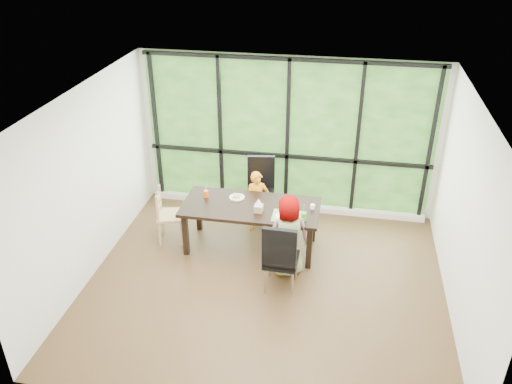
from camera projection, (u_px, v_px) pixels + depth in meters
ground at (265, 283)px, 7.41m from camera, size 5.00×5.00×0.00m
back_wall at (288, 136)px, 8.70m from camera, size 5.00×0.00×5.00m
foliage_backdrop at (288, 136)px, 8.68m from camera, size 4.80×0.02×2.65m
window_mullions at (287, 137)px, 8.65m from camera, size 4.80×0.06×2.65m
window_sill at (285, 206)px, 9.24m from camera, size 4.80×0.12×0.10m
dining_table at (251, 227)px, 8.02m from camera, size 2.16×1.13×0.75m
chair_window_leather at (261, 190)px, 8.72m from camera, size 0.53×0.53×1.08m
chair_interior_leather at (281, 255)px, 7.08m from camera, size 0.47×0.47×1.08m
chair_end_beech at (171, 215)px, 8.18m from camera, size 0.49×0.50×0.90m
child_toddler at (257, 201)px, 8.44m from camera, size 0.44×0.37×1.03m
child_older at (286, 235)px, 7.36m from camera, size 0.72×0.60×1.25m
placemat at (289, 216)px, 7.57m from camera, size 0.48×0.35×0.01m
plate_far at (237, 197)px, 8.06m from camera, size 0.24×0.24×0.01m
plate_near at (284, 216)px, 7.55m from camera, size 0.27×0.27×0.02m
orange_cup at (206, 194)px, 8.05m from camera, size 0.07×0.07×0.11m
green_cup at (303, 216)px, 7.45m from camera, size 0.08×0.08×0.13m
white_mug at (313, 207)px, 7.74m from camera, size 0.07×0.07×0.07m
tissue_box at (259, 208)px, 7.66m from camera, size 0.13×0.13×0.11m
crepe_rolls_far at (237, 196)px, 8.04m from camera, size 0.15×0.12×0.04m
crepe_rolls_near at (284, 215)px, 7.54m from camera, size 0.05×0.12×0.04m
straw_white at (206, 188)px, 8.01m from camera, size 0.01×0.04×0.20m
straw_pink at (304, 210)px, 7.40m from camera, size 0.01×0.04×0.20m
tissue at (259, 202)px, 7.61m from camera, size 0.12×0.12×0.11m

